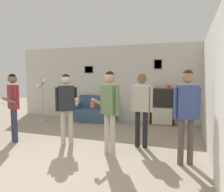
{
  "coord_description": "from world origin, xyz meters",
  "views": [
    {
      "loc": [
        2.45,
        -2.92,
        1.63
      ],
      "look_at": [
        0.61,
        2.29,
        1.11
      ],
      "focal_mm": 35.0,
      "sensor_mm": 36.0,
      "label": 1
    }
  ],
  "objects_px": {
    "couch": "(95,113)",
    "drinking_cup": "(169,87)",
    "bookshelf": "(163,107)",
    "person_player_foreground_left": "(13,100)",
    "person_player_foreground_center": "(66,102)",
    "person_watcher_holding_cup": "(110,104)",
    "person_spectator_near_bookshelf": "(142,102)",
    "bottle_on_floor": "(81,121)",
    "person_spectator_far_right": "(187,106)",
    "floor_lamp": "(42,88)"
  },
  "relations": [
    {
      "from": "floor_lamp",
      "to": "drinking_cup",
      "type": "xyz_separation_m",
      "value": [
        4.29,
        0.87,
        0.09
      ]
    },
    {
      "from": "person_watcher_holding_cup",
      "to": "person_spectator_near_bookshelf",
      "type": "relative_size",
      "value": 1.02
    },
    {
      "from": "couch",
      "to": "bottle_on_floor",
      "type": "height_order",
      "value": "couch"
    },
    {
      "from": "couch",
      "to": "bottle_on_floor",
      "type": "bearing_deg",
      "value": -111.68
    },
    {
      "from": "bottle_on_floor",
      "to": "person_spectator_far_right",
      "type": "bearing_deg",
      "value": -35.25
    },
    {
      "from": "floor_lamp",
      "to": "bottle_on_floor",
      "type": "height_order",
      "value": "floor_lamp"
    },
    {
      "from": "person_player_foreground_left",
      "to": "couch",
      "type": "bearing_deg",
      "value": 73.74
    },
    {
      "from": "person_player_foreground_center",
      "to": "person_watcher_holding_cup",
      "type": "relative_size",
      "value": 0.97
    },
    {
      "from": "bookshelf",
      "to": "person_player_foreground_center",
      "type": "xyz_separation_m",
      "value": [
        -1.85,
        -2.95,
        0.42
      ]
    },
    {
      "from": "bookshelf",
      "to": "drinking_cup",
      "type": "height_order",
      "value": "drinking_cup"
    },
    {
      "from": "bookshelf",
      "to": "person_spectator_far_right",
      "type": "xyz_separation_m",
      "value": [
        0.78,
        -3.2,
        0.47
      ]
    },
    {
      "from": "person_player_foreground_left",
      "to": "person_spectator_far_right",
      "type": "distance_m",
      "value": 4.01
    },
    {
      "from": "person_watcher_holding_cup",
      "to": "bottle_on_floor",
      "type": "xyz_separation_m",
      "value": [
        -1.9,
        2.38,
        -0.98
      ]
    },
    {
      "from": "person_spectator_far_right",
      "to": "person_watcher_holding_cup",
      "type": "bearing_deg",
      "value": 179.37
    },
    {
      "from": "floor_lamp",
      "to": "person_spectator_far_right",
      "type": "bearing_deg",
      "value": -25.57
    },
    {
      "from": "person_player_foreground_left",
      "to": "person_spectator_far_right",
      "type": "bearing_deg",
      "value": -0.91
    },
    {
      "from": "person_player_foreground_center",
      "to": "person_watcher_holding_cup",
      "type": "distance_m",
      "value": 1.17
    },
    {
      "from": "person_watcher_holding_cup",
      "to": "drinking_cup",
      "type": "bearing_deg",
      "value": 74.47
    },
    {
      "from": "floor_lamp",
      "to": "bookshelf",
      "type": "bearing_deg",
      "value": 11.91
    },
    {
      "from": "person_player_foreground_left",
      "to": "person_player_foreground_center",
      "type": "distance_m",
      "value": 1.39
    },
    {
      "from": "person_spectator_near_bookshelf",
      "to": "person_spectator_far_right",
      "type": "distance_m",
      "value": 1.19
    },
    {
      "from": "floor_lamp",
      "to": "person_watcher_holding_cup",
      "type": "distance_m",
      "value": 4.12
    },
    {
      "from": "couch",
      "to": "bottle_on_floor",
      "type": "relative_size",
      "value": 6.73
    },
    {
      "from": "person_spectator_near_bookshelf",
      "to": "person_spectator_far_right",
      "type": "xyz_separation_m",
      "value": [
        0.96,
        -0.69,
        0.04
      ]
    },
    {
      "from": "person_player_foreground_left",
      "to": "person_spectator_near_bookshelf",
      "type": "height_order",
      "value": "person_spectator_near_bookshelf"
    },
    {
      "from": "person_spectator_near_bookshelf",
      "to": "person_watcher_holding_cup",
      "type": "bearing_deg",
      "value": -127.77
    },
    {
      "from": "person_spectator_near_bookshelf",
      "to": "person_spectator_far_right",
      "type": "bearing_deg",
      "value": -35.5
    },
    {
      "from": "floor_lamp",
      "to": "person_player_foreground_left",
      "type": "relative_size",
      "value": 0.92
    },
    {
      "from": "drinking_cup",
      "to": "person_spectator_far_right",
      "type": "bearing_deg",
      "value": -79.4
    },
    {
      "from": "couch",
      "to": "drinking_cup",
      "type": "relative_size",
      "value": 13.6
    },
    {
      "from": "bookshelf",
      "to": "person_spectator_far_right",
      "type": "distance_m",
      "value": 3.33
    },
    {
      "from": "person_watcher_holding_cup",
      "to": "person_spectator_near_bookshelf",
      "type": "xyz_separation_m",
      "value": [
        0.52,
        0.67,
        -0.03
      ]
    },
    {
      "from": "person_player_foreground_center",
      "to": "person_spectator_far_right",
      "type": "relative_size",
      "value": 0.96
    },
    {
      "from": "bookshelf",
      "to": "person_player_foreground_left",
      "type": "height_order",
      "value": "person_player_foreground_left"
    },
    {
      "from": "person_watcher_holding_cup",
      "to": "drinking_cup",
      "type": "relative_size",
      "value": 15.47
    },
    {
      "from": "person_player_foreground_center",
      "to": "person_spectator_near_bookshelf",
      "type": "relative_size",
      "value": 0.99
    },
    {
      "from": "person_player_foreground_left",
      "to": "bottle_on_floor",
      "type": "bearing_deg",
      "value": 75.22
    },
    {
      "from": "person_player_foreground_left",
      "to": "bookshelf",
      "type": "bearing_deg",
      "value": 44.22
    },
    {
      "from": "person_player_foreground_center",
      "to": "person_spectator_far_right",
      "type": "xyz_separation_m",
      "value": [
        2.63,
        -0.25,
        0.05
      ]
    },
    {
      "from": "person_player_foreground_center",
      "to": "drinking_cup",
      "type": "bearing_deg",
      "value": 55.46
    },
    {
      "from": "person_spectator_far_right",
      "to": "bottle_on_floor",
      "type": "relative_size",
      "value": 7.73
    },
    {
      "from": "person_player_foreground_left",
      "to": "person_spectator_near_bookshelf",
      "type": "relative_size",
      "value": 0.99
    },
    {
      "from": "bookshelf",
      "to": "bottle_on_floor",
      "type": "xyz_separation_m",
      "value": [
        -2.61,
        -0.81,
        -0.52
      ]
    },
    {
      "from": "couch",
      "to": "person_player_foreground_left",
      "type": "bearing_deg",
      "value": -106.26
    },
    {
      "from": "bookshelf",
      "to": "drinking_cup",
      "type": "distance_m",
      "value": 0.69
    },
    {
      "from": "couch",
      "to": "bookshelf",
      "type": "height_order",
      "value": "bookshelf"
    },
    {
      "from": "floor_lamp",
      "to": "person_player_foreground_center",
      "type": "relative_size",
      "value": 0.93
    },
    {
      "from": "person_player_foreground_center",
      "to": "person_player_foreground_left",
      "type": "bearing_deg",
      "value": -172.27
    },
    {
      "from": "person_watcher_holding_cup",
      "to": "bottle_on_floor",
      "type": "bearing_deg",
      "value": 128.67
    },
    {
      "from": "bookshelf",
      "to": "person_player_foreground_center",
      "type": "distance_m",
      "value": 3.51
    }
  ]
}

